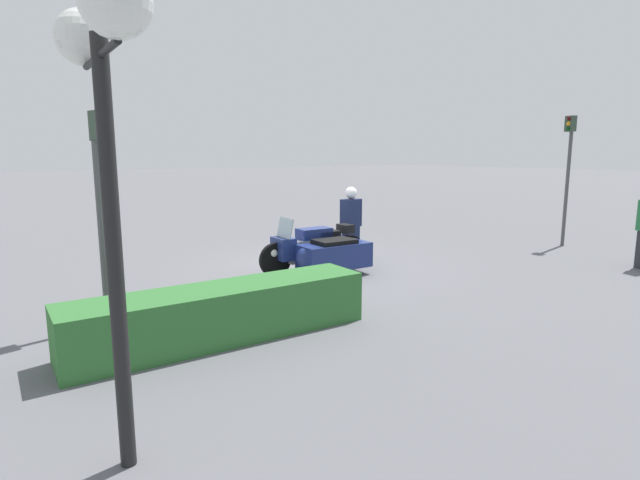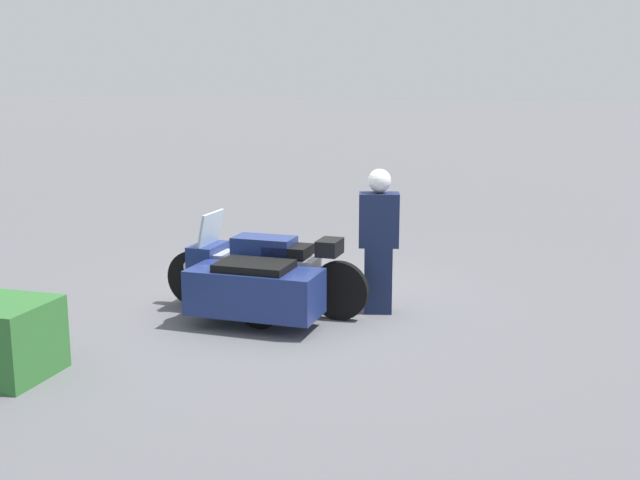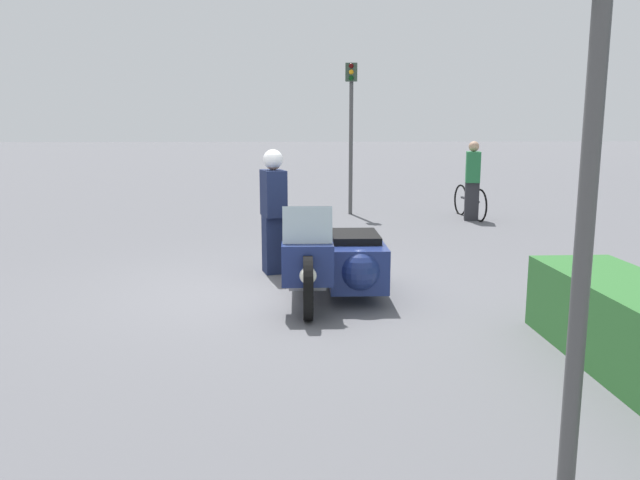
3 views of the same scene
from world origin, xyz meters
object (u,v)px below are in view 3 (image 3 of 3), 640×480
object	(u,v)px
police_motorcycle	(334,258)
officer_rider	(274,208)
traffic_light_near	(588,125)
bicycle_parked	(470,202)
pedestrian_bystander	(472,181)
traffic_light_far	(351,116)

from	to	relation	value
police_motorcycle	officer_rider	bearing A→B (deg)	-149.73
police_motorcycle	traffic_light_near	xyz separation A→B (m)	(4.25, 0.87, 1.53)
police_motorcycle	officer_rider	distance (m)	1.56
bicycle_parked	officer_rider	bearing A→B (deg)	-46.54
police_motorcycle	traffic_light_near	size ratio (longest dim) A/B	0.84
traffic_light_near	bicycle_parked	size ratio (longest dim) A/B	1.70
police_motorcycle	officer_rider	xyz separation A→B (m)	(-1.31, -0.73, 0.43)
officer_rider	pedestrian_bystander	bearing A→B (deg)	-145.64
police_motorcycle	bicycle_parked	xyz separation A→B (m)	(-6.40, 3.54, -0.13)
traffic_light_near	traffic_light_far	size ratio (longest dim) A/B	0.88
traffic_light_near	pedestrian_bystander	size ratio (longest dim) A/B	1.77
officer_rider	traffic_light_far	world-z (taller)	traffic_light_far
traffic_light_far	pedestrian_bystander	bearing A→B (deg)	76.67
police_motorcycle	bicycle_parked	distance (m)	7.31
police_motorcycle	officer_rider	world-z (taller)	officer_rider
traffic_light_near	officer_rider	bearing A→B (deg)	2.11
police_motorcycle	traffic_light_near	bearing A→B (deg)	12.73
bicycle_parked	traffic_light_near	bearing A→B (deg)	-20.64
police_motorcycle	traffic_light_far	distance (m)	7.42
officer_rider	bicycle_parked	xyz separation A→B (m)	(-5.09, 4.26, -0.55)
police_motorcycle	bicycle_parked	size ratio (longest dim) A/B	1.43
officer_rider	traffic_light_near	xyz separation A→B (m)	(5.56, 1.60, 1.10)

